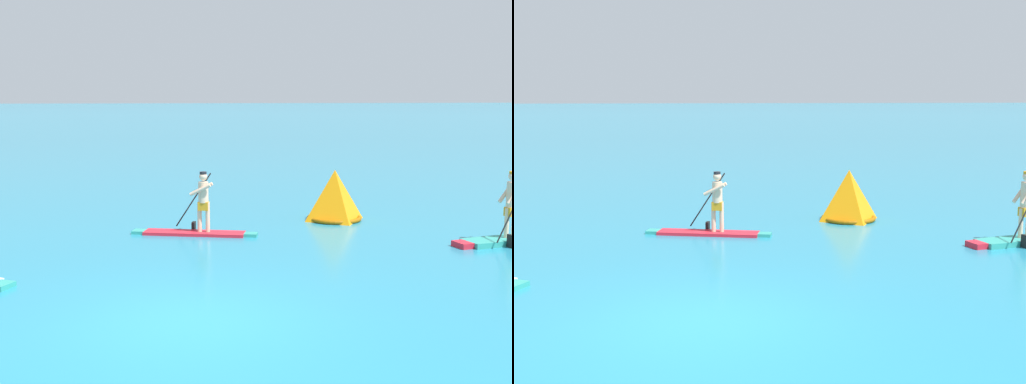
% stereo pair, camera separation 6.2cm
% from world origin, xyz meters
% --- Properties ---
extents(ground, '(440.00, 440.00, 0.00)m').
position_xyz_m(ground, '(0.00, 0.00, 0.00)').
color(ground, teal).
extents(paddleboarder_mid_center, '(3.26, 1.17, 1.70)m').
position_xyz_m(paddleboarder_mid_center, '(0.25, 6.62, 0.41)').
color(paddleboarder_mid_center, red).
rests_on(paddleboarder_mid_center, ground).
extents(paddleboarder_far_right, '(3.18, 1.29, 1.77)m').
position_xyz_m(paddleboarder_far_right, '(7.82, 4.79, 0.33)').
color(paddleboarder_far_right, teal).
rests_on(paddleboarder_far_right, ground).
extents(race_marker_buoy, '(1.59, 1.59, 1.45)m').
position_xyz_m(race_marker_buoy, '(4.23, 8.19, 0.66)').
color(race_marker_buoy, orange).
rests_on(race_marker_buoy, ground).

